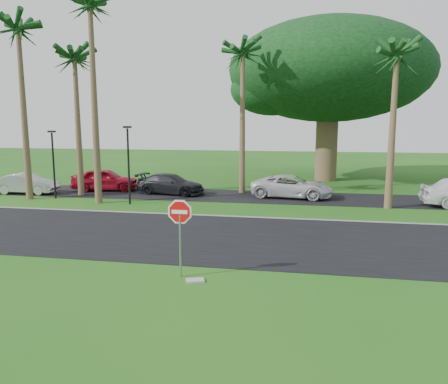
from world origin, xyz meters
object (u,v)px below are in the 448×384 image
at_px(stop_sign_near, 180,222).
at_px(car_minivan, 292,187).
at_px(car_red, 105,180).
at_px(car_silver, 27,184).
at_px(car_dark, 171,184).

distance_m(stop_sign_near, car_minivan, 15.87).
bearing_deg(car_red, car_minivan, -105.64).
xyz_separation_m(stop_sign_near, car_minivan, (2.99, 15.55, -1.05)).
height_order(car_silver, car_dark, car_silver).
height_order(stop_sign_near, car_red, stop_sign_near).
bearing_deg(car_dark, stop_sign_near, -152.34).
distance_m(car_dark, car_minivan, 8.18).
xyz_separation_m(car_silver, car_minivan, (17.90, 1.71, 0.04)).
height_order(car_silver, car_red, car_red).
xyz_separation_m(stop_sign_near, car_dark, (-5.19, 15.50, -1.09)).
bearing_deg(stop_sign_near, car_minivan, 79.12).
bearing_deg(car_minivan, stop_sign_near, 176.23).
distance_m(stop_sign_near, car_dark, 16.39).
height_order(car_red, car_minivan, car_red).
xyz_separation_m(stop_sign_near, car_red, (-10.25, 16.07, -0.98)).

